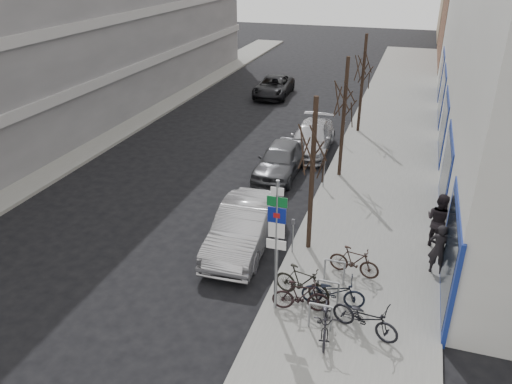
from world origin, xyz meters
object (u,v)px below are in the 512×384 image
Objects in this scene: parked_car_front at (244,227)px; bike_mid_inner at (302,282)px; tree_mid at (346,90)px; parked_car_back at (312,138)px; tree_near at (314,140)px; bike_far_curb at (366,315)px; bike_near_left at (326,318)px; bike_rack at (328,290)px; bike_far_inner at (354,261)px; pedestrian_far at (439,220)px; bike_near_right at (301,296)px; bike_mid_curb at (334,289)px; parked_car_mid at (280,160)px; meter_mid at (324,170)px; meter_front at (293,233)px; highway_sign_pole at (276,239)px; meter_back at (344,131)px; lane_car at (274,87)px; pedestrian_near at (439,249)px.

bike_mid_inner is at bearing -44.34° from parked_car_front.
tree_mid is 4.85m from parked_car_back.
bike_far_curb is at bearing -57.84° from tree_near.
parked_car_front is at bearing 61.42° from bike_mid_inner.
bike_near_left is at bearing -71.62° from tree_near.
bike_far_inner is (0.52, 1.73, -0.01)m from bike_rack.
parked_car_back is 2.46× the size of pedestrian_far.
bike_near_right is 0.58m from bike_mid_inner.
tree_mid is at bearing -12.11° from pedestrian_far.
bike_far_inner is (0.36, 1.73, -0.06)m from bike_mid_curb.
bike_far_curb is 10.98m from parked_car_mid.
bike_far_inner is (2.17, -6.17, -0.27)m from meter_mid.
parked_car_front reaches higher than bike_mid_curb.
bike_near_left is at bearing -63.45° from meter_front.
bike_near_left is (1.84, -9.18, -0.21)m from meter_mid.
bike_near_right is 0.34× the size of parked_car_front.
pedestrian_far is (2.48, 2.64, 0.51)m from bike_far_inner.
pedestrian_far is at bearing -54.04° from parked_car_back.
tree_near is at bearing 86.74° from highway_sign_pole.
parked_car_mid is at bearing 4.69° from pedestrian_far.
bike_rack is 5.33m from pedestrian_far.
parked_car_back is (-2.36, 12.21, 0.02)m from bike_mid_inner.
bike_rack is 1.13× the size of pedestrian_far.
meter_back is at bearing 92.45° from tree_near.
bike_near_left is 0.37× the size of parked_car_front.
lane_car reaches higher than bike_far_inner.
bike_near_right reaches higher than bike_far_inner.
tree_near is at bearing 1.41° from pedestrian_near.
meter_front and meter_back have the same top height.
meter_back is (-0.45, 10.50, -3.19)m from tree_near.
lane_car is at bearing 31.21° from bike_mid_inner.
bike_near_right is at bearing 161.22° from bike_far_inner.
pedestrian_near is at bearing -59.59° from bike_far_inner.
meter_front is at bearing -93.68° from tree_mid.
bike_near_right is at bearing 114.72° from bike_mid_curb.
parked_car_front is at bearing 123.59° from highway_sign_pole.
meter_front is 0.26× the size of parked_car_front.
parked_car_front is (-2.01, 3.02, -1.65)m from highway_sign_pole.
meter_mid is 0.63× the size of pedestrian_far.
pedestrian_far is at bearing 48.56° from highway_sign_pole.
bike_far_inner is 0.33× the size of parked_car_back.
meter_back is 11.88m from bike_far_inner.
tree_mid is 3.55m from meter_mid.
bike_rack is at bearing 93.56° from pedestrian_far.
highway_sign_pole is 0.85× the size of parked_car_back.
parked_car_mid is (-4.06, 10.16, 0.05)m from bike_near_left.
pedestrian_near is (2.48, 0.94, 0.36)m from bike_far_inner.
bike_far_inner is at bearing -17.22° from meter_front.
tree_near reaches higher than pedestrian_near.
parked_car_back is at bearing 108.77° from meter_mid.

